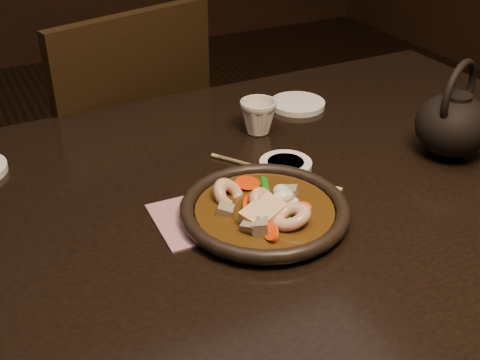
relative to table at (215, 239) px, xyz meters
name	(u,v)px	position (x,y,z in m)	size (l,w,h in m)	color
table	(215,239)	(0.00, 0.00, 0.00)	(1.60, 0.90, 0.75)	black
chair	(118,163)	(0.01, 0.64, -0.17)	(0.54, 0.54, 0.93)	black
plate	(265,211)	(0.05, -0.08, 0.09)	(0.27, 0.27, 0.03)	black
stirfry	(265,209)	(0.05, -0.08, 0.10)	(0.15, 0.18, 0.06)	#3D240B
soy_dish	(286,165)	(0.16, 0.04, 0.08)	(0.09, 0.09, 0.01)	white
saucer_right	(297,104)	(0.32, 0.26, 0.08)	(0.12, 0.12, 0.01)	white
tea_cup	(258,116)	(0.19, 0.19, 0.11)	(0.07, 0.07, 0.07)	beige
chopsticks	(274,172)	(0.13, 0.03, 0.08)	(0.15, 0.22, 0.01)	tan
napkin	(199,218)	(-0.04, -0.03, 0.08)	(0.14, 0.14, 0.00)	#A76772
teapot	(453,122)	(0.45, -0.05, 0.14)	(0.16, 0.13, 0.18)	black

